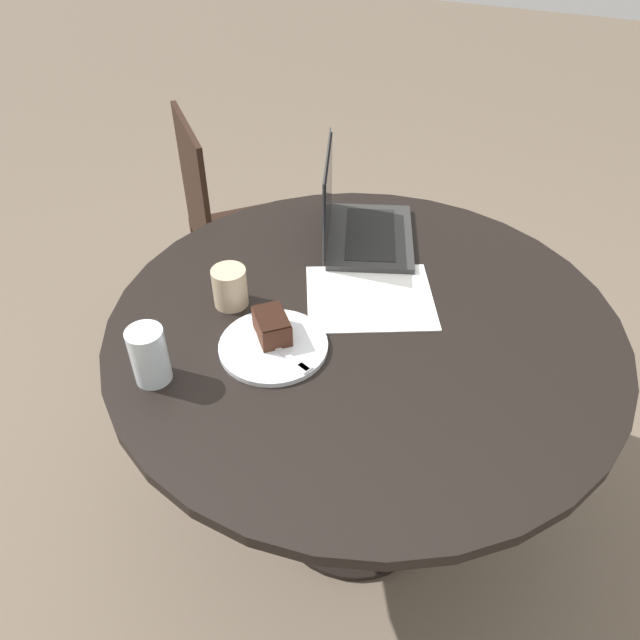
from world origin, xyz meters
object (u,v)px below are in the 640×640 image
chair (237,234)px  laptop (358,225)px  plate (273,346)px  coffee_glass (230,287)px

chair → laptop: bearing=17.8°
chair → plate: (0.53, -0.78, 0.31)m
chair → laptop: laptop is taller
coffee_glass → laptop: bearing=63.6°
plate → coffee_glass: 0.19m
coffee_glass → laptop: laptop is taller
laptop → coffee_glass: bearing=-44.8°
chair → plate: size_ratio=3.79×
chair → plate: bearing=-9.2°
coffee_glass → chair: bearing=118.9°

